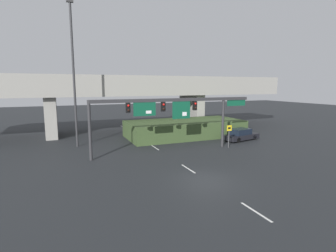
{
  "coord_description": "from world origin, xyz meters",
  "views": [
    {
      "loc": [
        -9.42,
        -15.59,
        6.7
      ],
      "look_at": [
        0.0,
        7.05,
        2.91
      ],
      "focal_mm": 28.0,
      "sensor_mm": 36.0,
      "label": 1
    }
  ],
  "objects": [
    {
      "name": "ground_plane",
      "position": [
        0.0,
        0.0,
        0.0
      ],
      "size": [
        160.0,
        160.0,
        0.0
      ],
      "primitive_type": "plane",
      "color": "black"
    },
    {
      "name": "lane_markings",
      "position": [
        0.0,
        10.71,
        0.0
      ],
      "size": [
        0.14,
        34.29,
        0.01
      ],
      "color": "silver",
      "rests_on": "ground"
    },
    {
      "name": "signal_gantry",
      "position": [
        1.0,
        8.27,
        4.47
      ],
      "size": [
        17.16,
        0.44,
        5.46
      ],
      "color": "#2D2D30",
      "rests_on": "ground"
    },
    {
      "name": "speed_limit_sign",
      "position": [
        7.41,
        7.64,
        1.64
      ],
      "size": [
        0.6,
        0.11,
        2.51
      ],
      "color": "#4C4C4C",
      "rests_on": "ground"
    },
    {
      "name": "highway_light_pole_near",
      "position": [
        -7.8,
        14.54,
        8.08
      ],
      "size": [
        0.7,
        0.36,
        15.4
      ],
      "color": "#2D2D30",
      "rests_on": "ground"
    },
    {
      "name": "overpass_bridge",
      "position": [
        -0.0,
        22.24,
        5.86
      ],
      "size": [
        49.35,
        7.75,
        8.07
      ],
      "color": "gray",
      "rests_on": "ground"
    },
    {
      "name": "grass_embankment",
      "position": [
        5.88,
        15.33,
        1.05
      ],
      "size": [
        15.23,
        6.89,
        2.11
      ],
      "color": "#384C28",
      "rests_on": "ground"
    },
    {
      "name": "parked_sedan_near_right",
      "position": [
        11.15,
        10.38,
        0.67
      ],
      "size": [
        5.05,
        2.8,
        1.45
      ],
      "rotation": [
        0.0,
        0.0,
        0.2
      ],
      "color": "black",
      "rests_on": "ground"
    }
  ]
}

